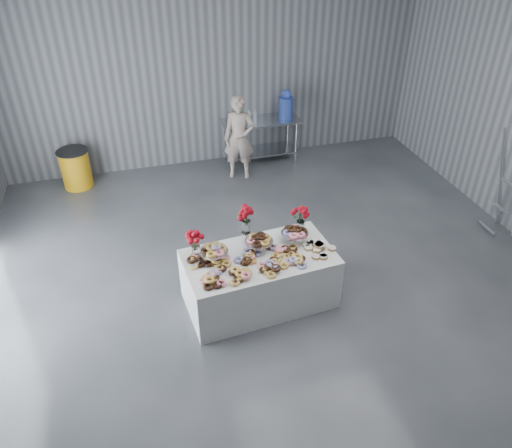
% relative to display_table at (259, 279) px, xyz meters
% --- Properties ---
extents(ground, '(9.00, 9.00, 0.00)m').
position_rel_display_table_xyz_m(ground, '(0.35, -0.22, -0.38)').
color(ground, '#33353A').
rests_on(ground, ground).
extents(room_walls, '(8.04, 9.04, 4.02)m').
position_rel_display_table_xyz_m(room_walls, '(0.07, -0.15, 2.26)').
color(room_walls, gray).
rests_on(room_walls, ground).
extents(display_table, '(1.98, 1.15, 0.75)m').
position_rel_display_table_xyz_m(display_table, '(0.00, 0.00, 0.00)').
color(display_table, white).
rests_on(display_table, ground).
extents(prep_table, '(1.50, 0.60, 0.90)m').
position_rel_display_table_xyz_m(prep_table, '(1.15, 3.88, 0.24)').
color(prep_table, silver).
rests_on(prep_table, ground).
extents(donut_mounds, '(1.86, 0.94, 0.09)m').
position_rel_display_table_xyz_m(donut_mounds, '(0.00, -0.05, 0.42)').
color(donut_mounds, gold).
rests_on(donut_mounds, display_table).
extents(cake_stand_left, '(0.36, 0.36, 0.17)m').
position_rel_display_table_xyz_m(cake_stand_left, '(-0.56, 0.10, 0.52)').
color(cake_stand_left, silver).
rests_on(cake_stand_left, display_table).
extents(cake_stand_mid, '(0.36, 0.36, 0.17)m').
position_rel_display_table_xyz_m(cake_stand_mid, '(0.04, 0.15, 0.52)').
color(cake_stand_mid, silver).
rests_on(cake_stand_mid, display_table).
extents(cake_stand_right, '(0.36, 0.36, 0.17)m').
position_rel_display_table_xyz_m(cake_stand_right, '(0.54, 0.19, 0.52)').
color(cake_stand_right, silver).
rests_on(cake_stand_right, display_table).
extents(danish_pile, '(0.48, 0.48, 0.11)m').
position_rel_display_table_xyz_m(danish_pile, '(0.76, -0.09, 0.43)').
color(danish_pile, white).
rests_on(danish_pile, display_table).
extents(bouquet_left, '(0.26, 0.26, 0.42)m').
position_rel_display_table_xyz_m(bouquet_left, '(-0.77, 0.19, 0.67)').
color(bouquet_left, white).
rests_on(bouquet_left, display_table).
extents(bouquet_right, '(0.26, 0.26, 0.42)m').
position_rel_display_table_xyz_m(bouquet_right, '(0.67, 0.36, 0.67)').
color(bouquet_right, white).
rests_on(bouquet_right, display_table).
extents(bouquet_center, '(0.26, 0.26, 0.57)m').
position_rel_display_table_xyz_m(bouquet_center, '(-0.08, 0.34, 0.75)').
color(bouquet_center, silver).
rests_on(bouquet_center, display_table).
extents(water_jug, '(0.28, 0.28, 0.55)m').
position_rel_display_table_xyz_m(water_jug, '(1.65, 3.88, 0.77)').
color(water_jug, blue).
rests_on(water_jug, prep_table).
extents(drink_bottles, '(0.54, 0.08, 0.27)m').
position_rel_display_table_xyz_m(drink_bottles, '(0.83, 3.78, 0.66)').
color(drink_bottles, '#268C33').
rests_on(drink_bottles, prep_table).
extents(person, '(0.66, 0.53, 1.56)m').
position_rel_display_table_xyz_m(person, '(0.62, 3.44, 0.41)').
color(person, '#CC8C93').
rests_on(person, ground).
extents(trash_barrel, '(0.56, 0.56, 0.72)m').
position_rel_display_table_xyz_m(trash_barrel, '(-2.35, 3.88, -0.01)').
color(trash_barrel, '#EEA414').
rests_on(trash_barrel, ground).
extents(stepladder, '(0.62, 0.45, 1.77)m').
position_rel_display_table_xyz_m(stepladder, '(4.10, 0.50, 0.51)').
color(stepladder, silver).
rests_on(stepladder, ground).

